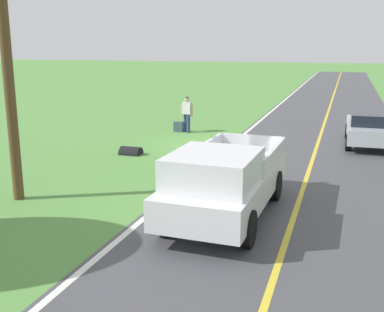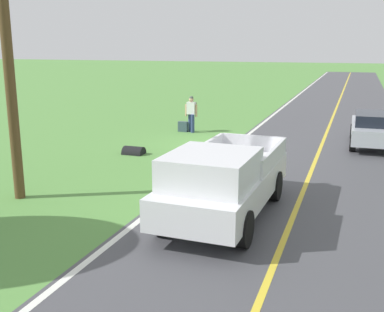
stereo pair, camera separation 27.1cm
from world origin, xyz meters
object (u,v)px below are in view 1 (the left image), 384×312
Objects in this scene: suitcase_carried at (179,127)px; utility_pole_roadside at (6,55)px; pickup_truck_passing at (224,180)px; sedan_near_oncoming at (370,128)px; hitchhiker_walking at (187,112)px.

utility_pole_roadside reaches higher than suitcase_carried.
pickup_truck_passing reaches higher than sedan_near_oncoming.
hitchhiker_walking is 11.56m from utility_pole_roadside.
sedan_near_oncoming reaches higher than suitcase_carried.
utility_pole_roadside reaches higher than sedan_near_oncoming.
pickup_truck_passing is at bearing 113.07° from hitchhiker_walking.
sedan_near_oncoming is at bearing -109.81° from pickup_truck_passing.
suitcase_carried is 11.66m from utility_pole_roadside.
suitcase_carried is at bearing -64.92° from pickup_truck_passing.
hitchhiker_walking is 3.54× the size of suitcase_carried.
hitchhiker_walking is 0.39× the size of sedan_near_oncoming.
hitchhiker_walking is at bearing -3.94° from sedan_near_oncoming.
pickup_truck_passing reaches higher than hitchhiker_walking.
sedan_near_oncoming is at bearing 176.06° from hitchhiker_walking.
sedan_near_oncoming is 0.57× the size of utility_pole_roadside.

